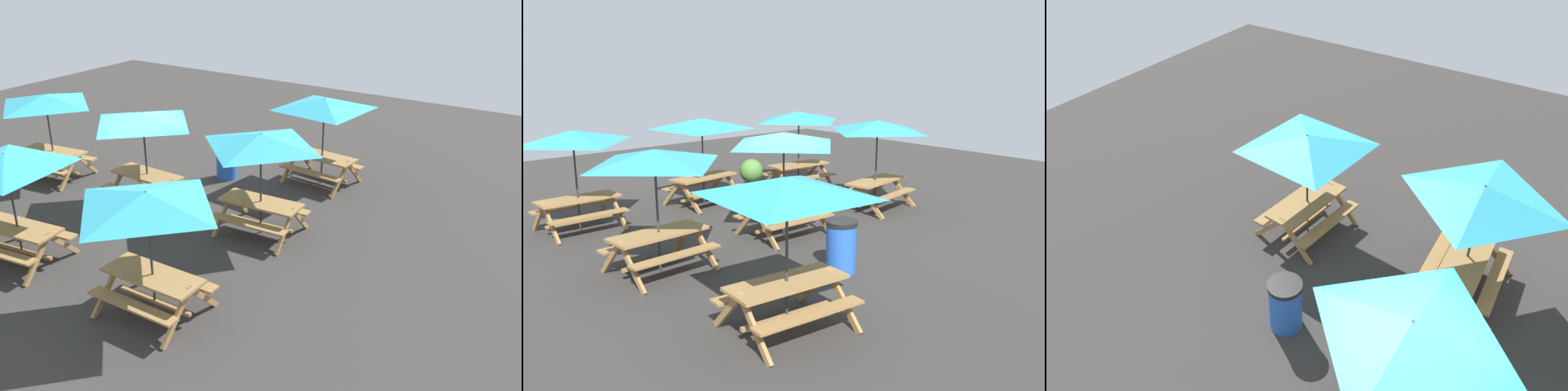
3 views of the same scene
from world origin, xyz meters
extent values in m
plane|color=#33302D|center=(0.00, 0.00, 0.00)|extent=(26.20, 26.20, 0.00)
cube|color=olive|center=(-3.31, -0.21, 0.74)|extent=(1.83, 0.79, 0.05)
cube|color=olive|center=(-3.28, -0.76, 0.45)|extent=(1.81, 0.35, 0.04)
cube|color=olive|center=(-3.34, 0.34, 0.45)|extent=(1.81, 0.35, 0.04)
cube|color=olive|center=(-4.07, -0.61, 0.37)|extent=(0.10, 0.80, 0.81)
cube|color=olive|center=(-4.11, 0.11, 0.37)|extent=(0.10, 0.80, 0.81)
cube|color=olive|center=(-2.51, -0.53, 0.37)|extent=(0.10, 0.80, 0.81)
cube|color=olive|center=(-2.55, 0.19, 0.37)|extent=(0.10, 0.80, 0.81)
cube|color=olive|center=(-3.31, -0.21, 0.22)|extent=(1.56, 0.15, 0.06)
cylinder|color=#2D2D33|center=(-3.31, -0.21, 1.15)|extent=(0.04, 0.04, 2.30)
pyramid|color=teal|center=(-3.31, -0.21, 2.16)|extent=(2.10, 2.10, 0.28)
cube|color=olive|center=(0.09, 3.41, 0.74)|extent=(1.88, 0.94, 0.05)
cube|color=olive|center=(0.16, 2.87, 0.45)|extent=(1.82, 0.50, 0.04)
cube|color=olive|center=(0.01, 3.96, 0.45)|extent=(1.82, 0.50, 0.04)
cube|color=olive|center=(-0.63, 2.95, 0.37)|extent=(0.17, 0.80, 0.81)
cube|color=olive|center=(-0.73, 3.67, 0.37)|extent=(0.17, 0.80, 0.81)
cube|color=olive|center=(0.91, 3.16, 0.37)|extent=(0.17, 0.80, 0.81)
cube|color=olive|center=(0.81, 3.88, 0.37)|extent=(0.17, 0.80, 0.81)
cube|color=olive|center=(0.09, 3.41, 0.22)|extent=(1.56, 0.28, 0.06)
cylinder|color=#2D2D33|center=(0.09, 3.41, 1.15)|extent=(0.04, 0.04, 2.30)
pyramid|color=teal|center=(0.09, 3.41, 2.16)|extent=(2.80, 2.80, 0.28)
cube|color=olive|center=(-3.10, -3.50, 0.74)|extent=(1.86, 0.88, 0.05)
cube|color=olive|center=(-3.16, -4.05, 0.45)|extent=(1.82, 0.45, 0.04)
cube|color=olive|center=(-3.04, -2.95, 0.45)|extent=(1.82, 0.45, 0.04)
cube|color=olive|center=(-3.91, -3.78, 0.37)|extent=(0.14, 0.80, 0.81)
cube|color=olive|center=(-3.84, -3.06, 0.37)|extent=(0.14, 0.80, 0.81)
cube|color=olive|center=(-2.36, -3.94, 0.37)|extent=(0.14, 0.80, 0.81)
cube|color=olive|center=(-2.29, -3.22, 0.37)|extent=(0.14, 0.80, 0.81)
cube|color=olive|center=(-3.10, -3.50, 0.22)|extent=(1.56, 0.23, 0.06)
cylinder|color=#2D2D33|center=(-3.10, -3.50, 1.15)|extent=(0.04, 0.04, 2.30)
pyramid|color=teal|center=(-3.10, -3.50, 2.16)|extent=(2.81, 2.81, 0.28)
cube|color=olive|center=(3.15, 0.08, 0.74)|extent=(1.88, 0.95, 0.05)
cube|color=olive|center=(3.23, -0.47, 0.45)|extent=(1.82, 0.52, 0.04)
cube|color=olive|center=(3.07, 0.62, 0.45)|extent=(1.82, 0.52, 0.04)
cube|color=olive|center=(2.43, -0.40, 0.37)|extent=(0.17, 0.80, 0.81)
cube|color=olive|center=(2.33, 0.33, 0.37)|extent=(0.17, 0.80, 0.81)
cube|color=olive|center=(3.98, -0.17, 0.37)|extent=(0.17, 0.80, 0.81)
cube|color=olive|center=(3.87, 0.55, 0.37)|extent=(0.17, 0.80, 0.81)
cube|color=olive|center=(3.15, 0.08, 0.22)|extent=(1.55, 0.29, 0.06)
cylinder|color=#2D2D33|center=(3.15, 0.08, 1.15)|extent=(0.04, 0.04, 2.30)
pyramid|color=teal|center=(3.15, 0.08, 2.16)|extent=(2.27, 2.27, 0.28)
cube|color=olive|center=(-0.13, -0.06, 0.74)|extent=(1.81, 0.73, 0.05)
cube|color=olive|center=(-0.14, -0.61, 0.45)|extent=(1.80, 0.29, 0.04)
cube|color=olive|center=(-0.12, 0.49, 0.45)|extent=(1.80, 0.29, 0.04)
cube|color=olive|center=(-0.92, -0.41, 0.37)|extent=(0.07, 0.80, 0.81)
cube|color=olive|center=(-0.90, 0.32, 0.37)|extent=(0.07, 0.80, 0.81)
cube|color=olive|center=(0.64, -0.44, 0.37)|extent=(0.07, 0.80, 0.81)
cube|color=olive|center=(0.66, 0.29, 0.37)|extent=(0.07, 0.80, 0.81)
cube|color=olive|center=(-0.13, -0.06, 0.22)|extent=(1.56, 0.10, 0.06)
cylinder|color=#2D2D33|center=(-0.13, -0.06, 1.15)|extent=(0.04, 0.04, 2.30)
pyramid|color=teal|center=(-0.13, -0.06, 2.16)|extent=(2.03, 2.03, 0.28)
cube|color=olive|center=(-3.38, 3.29, 0.74)|extent=(1.81, 0.73, 0.05)
cube|color=olive|center=(-3.37, 2.74, 0.45)|extent=(1.80, 0.29, 0.04)
cube|color=olive|center=(-3.39, 3.84, 0.45)|extent=(1.80, 0.29, 0.04)
cube|color=olive|center=(-4.15, 2.91, 0.37)|extent=(0.07, 0.80, 0.81)
cube|color=olive|center=(-4.17, 3.64, 0.37)|extent=(0.07, 0.80, 0.81)
cube|color=olive|center=(-2.59, 2.94, 0.37)|extent=(0.07, 0.80, 0.81)
cube|color=olive|center=(-2.61, 3.67, 0.37)|extent=(0.07, 0.80, 0.81)
cube|color=olive|center=(-3.38, 3.29, 0.22)|extent=(1.56, 0.10, 0.06)
cylinder|color=#2D2D33|center=(-3.38, 3.29, 1.15)|extent=(0.04, 0.04, 2.30)
pyramid|color=teal|center=(-3.38, 3.29, 2.16)|extent=(2.03, 2.03, 0.28)
cube|color=olive|center=(3.17, 3.03, 0.74)|extent=(1.86, 0.86, 0.05)
cube|color=olive|center=(3.12, 2.48, 0.45)|extent=(1.82, 0.43, 0.04)
cube|color=olive|center=(3.22, 3.58, 0.45)|extent=(1.82, 0.43, 0.04)
cube|color=olive|center=(2.36, 2.74, 0.37)|extent=(0.13, 0.80, 0.81)
cube|color=olive|center=(2.43, 3.46, 0.37)|extent=(0.13, 0.80, 0.81)
cube|color=olive|center=(3.92, 2.59, 0.37)|extent=(0.13, 0.80, 0.81)
cube|color=olive|center=(3.98, 3.32, 0.37)|extent=(0.13, 0.80, 0.81)
cube|color=olive|center=(3.17, 3.03, 0.22)|extent=(1.56, 0.21, 0.06)
cylinder|color=#2D2D33|center=(3.17, 3.03, 1.15)|extent=(0.04, 0.04, 2.30)
pyramid|color=teal|center=(3.17, 3.03, 2.16)|extent=(2.18, 2.18, 0.28)
cylinder|color=blue|center=(-0.79, -2.42, 0.45)|extent=(0.56, 0.56, 0.90)
cylinder|color=black|center=(-0.79, -2.42, 0.94)|extent=(0.59, 0.59, 0.08)
cylinder|color=#59595B|center=(1.59, 3.26, 0.20)|extent=(0.44, 0.44, 0.40)
ellipsoid|color=#4C7F38|center=(1.59, 3.26, 0.73)|extent=(0.66, 0.66, 0.66)
camera|label=1|loc=(-9.52, 9.39, 6.01)|focal=40.00mm
camera|label=2|loc=(-8.29, -9.32, 3.96)|focal=40.00mm
camera|label=3|loc=(3.82, 1.05, 7.02)|focal=35.00mm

